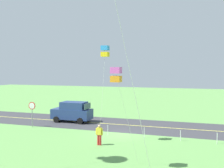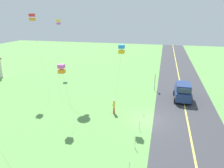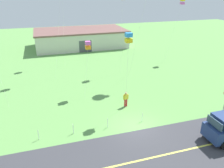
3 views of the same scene
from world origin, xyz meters
The scene contains 14 objects.
ground_plane centered at (0.00, 0.00, -0.05)m, with size 120.00×120.00×0.10m, color #60994C.
asphalt_road centered at (0.00, -4.00, 0.00)m, with size 120.00×7.00×0.00m, color #38383D.
road_centre_stripe centered at (0.00, -4.00, 0.01)m, with size 120.00×0.16×0.00m, color #E5E04C.
car_suv_foreground centered at (6.62, -3.81, 1.15)m, with size 4.40×2.12×2.24m.
stop_sign centered at (9.31, -0.10, 1.80)m, with size 0.76×0.08×2.56m.
person_adult_near centered at (0.49, 3.90, 0.86)m, with size 0.58×0.22×1.60m.
kite_red_low centered at (0.29, 3.09, 7.29)m, with size 0.56×1.09×7.74m.
kite_blue_mid centered at (4.07, 15.37, 10.26)m, with size 0.99×2.08×10.73m.
kite_pink_drift centered at (-2.31, 8.50, 5.59)m, with size 1.25×1.90×6.03m.
kite_purple_back centered at (15.01, 17.55, 9.33)m, with size 2.62×0.56×9.79m.
fence_post_0 centered at (-8.22, 0.70, 0.45)m, with size 0.05×0.05×0.90m, color silver.
fence_post_1 centered at (-5.41, 0.70, 0.45)m, with size 0.05×0.05×0.90m, color silver.
fence_post_2 centered at (-2.40, 0.70, 0.45)m, with size 0.05×0.05×0.90m, color silver.
fence_post_3 centered at (0.90, 0.70, 0.45)m, with size 0.05×0.05×0.90m, color silver.
Camera 2 is at (-20.35, -1.04, 10.60)m, focal length 33.65 mm.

